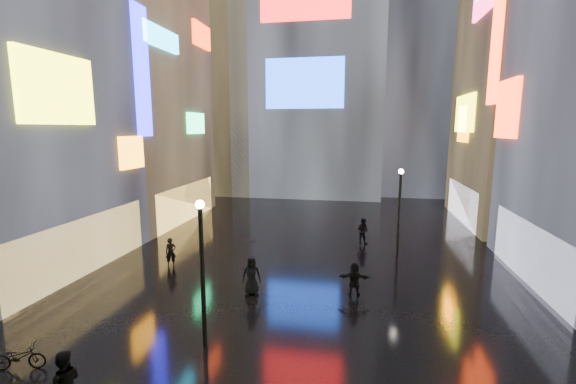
# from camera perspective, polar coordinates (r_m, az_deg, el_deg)

# --- Properties ---
(ground) EXTENTS (140.00, 140.00, 0.00)m
(ground) POSITION_cam_1_polar(r_m,az_deg,el_deg) (24.25, 3.54, -8.64)
(ground) COLOR black
(ground) RESTS_ON ground
(building_left_far) EXTENTS (10.28, 12.00, 22.00)m
(building_left_far) POSITION_cam_1_polar(r_m,az_deg,el_deg) (34.63, -23.02, 14.46)
(building_left_far) COLOR black
(building_left_far) RESTS_ON ground
(building_right_far) EXTENTS (10.28, 12.00, 28.00)m
(building_right_far) POSITION_cam_1_polar(r_m,az_deg,el_deg) (36.00, 33.82, 18.25)
(building_right_far) COLOR black
(building_right_far) RESTS_ON ground
(tower_main) EXTENTS (16.00, 14.20, 42.00)m
(tower_main) POSITION_cam_1_polar(r_m,az_deg,el_deg) (49.10, 3.84, 25.37)
(tower_main) COLOR black
(tower_main) RESTS_ON ground
(tower_flank_right) EXTENTS (12.00, 12.00, 34.00)m
(tower_flank_right) POSITION_cam_1_polar(r_m,az_deg,el_deg) (50.18, 18.71, 19.86)
(tower_flank_right) COLOR black
(tower_flank_right) RESTS_ON ground
(tower_flank_left) EXTENTS (10.00, 10.00, 26.00)m
(tower_flank_left) POSITION_cam_1_polar(r_m,az_deg,el_deg) (48.24, -10.18, 15.83)
(tower_flank_left) COLOR black
(tower_flank_left) RESTS_ON ground
(lamp_near) EXTENTS (0.30, 0.30, 5.20)m
(lamp_near) POSITION_cam_1_polar(r_m,az_deg,el_deg) (13.50, -12.59, -10.60)
(lamp_near) COLOR black
(lamp_near) RESTS_ON ground
(lamp_far) EXTENTS (0.30, 0.30, 5.20)m
(lamp_far) POSITION_cam_1_polar(r_m,az_deg,el_deg) (23.46, 16.17, -2.18)
(lamp_far) COLOR black
(lamp_far) RESTS_ON ground
(pedestrian_1) EXTENTS (1.13, 1.09, 1.84)m
(pedestrian_1) POSITION_cam_1_polar(r_m,az_deg,el_deg) (12.65, -30.27, -23.39)
(pedestrian_1) COLOR black
(pedestrian_1) RESTS_ON ground
(pedestrian_4) EXTENTS (1.00, 0.80, 1.77)m
(pedestrian_4) POSITION_cam_1_polar(r_m,az_deg,el_deg) (18.02, -5.43, -12.21)
(pedestrian_4) COLOR black
(pedestrian_4) RESTS_ON ground
(pedestrian_5) EXTENTS (1.44, 0.53, 1.52)m
(pedestrian_5) POSITION_cam_1_polar(r_m,az_deg,el_deg) (18.10, 9.80, -12.62)
(pedestrian_5) COLOR black
(pedestrian_5) RESTS_ON ground
(pedestrian_6) EXTENTS (0.69, 0.64, 1.58)m
(pedestrian_6) POSITION_cam_1_polar(r_m,az_deg,el_deg) (22.29, -16.97, -8.55)
(pedestrian_6) COLOR black
(pedestrian_6) RESTS_ON ground
(pedestrian_7) EXTENTS (1.02, 0.97, 1.67)m
(pedestrian_7) POSITION_cam_1_polar(r_m,az_deg,el_deg) (26.03, 11.03, -5.61)
(pedestrian_7) COLOR black
(pedestrian_7) RESTS_ON ground
(umbrella_0) EXTENTS (1.04, 1.03, 0.91)m
(umbrella_0) POSITION_cam_1_polar(r_m,az_deg,el_deg) (11.26, -36.25, -20.47)
(umbrella_0) COLOR black
(umbrella_0) RESTS_ON pedestrian_0
(umbrella_2) EXTENTS (1.08, 1.09, 0.83)m
(umbrella_2) POSITION_cam_1_polar(r_m,az_deg,el_deg) (17.58, -5.50, -8.27)
(umbrella_2) COLOR black
(umbrella_2) RESTS_ON pedestrian_4
(bicycle) EXTENTS (1.68, 0.99, 0.83)m
(bicycle) POSITION_cam_1_polar(r_m,az_deg,el_deg) (15.63, -34.99, -19.40)
(bicycle) COLOR black
(bicycle) RESTS_ON ground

